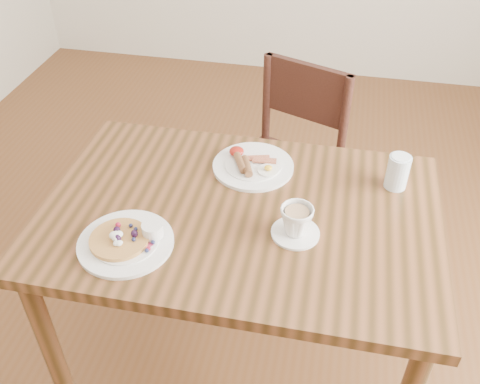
{
  "coord_description": "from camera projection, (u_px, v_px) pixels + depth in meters",
  "views": [
    {
      "loc": [
        0.25,
        -1.19,
        1.81
      ],
      "look_at": [
        0.0,
        0.0,
        0.82
      ],
      "focal_mm": 40.0,
      "sensor_mm": 36.0,
      "label": 1
    }
  ],
  "objects": [
    {
      "name": "ground",
      "position": [
        240.0,
        355.0,
        2.09
      ],
      "size": [
        5.0,
        5.0,
        0.0
      ],
      "primitive_type": "plane",
      "color": "brown",
      "rests_on": "ground"
    },
    {
      "name": "water_glass",
      "position": [
        398.0,
        172.0,
        1.67
      ],
      "size": [
        0.07,
        0.07,
        0.11
      ],
      "primitive_type": "cylinder",
      "color": "silver",
      "rests_on": "dining_table"
    },
    {
      "name": "teacup_saucer",
      "position": [
        296.0,
        222.0,
        1.51
      ],
      "size": [
        0.14,
        0.14,
        0.1
      ],
      "color": "white",
      "rests_on": "dining_table"
    },
    {
      "name": "pancake_plate",
      "position": [
        127.0,
        240.0,
        1.49
      ],
      "size": [
        0.27,
        0.27,
        0.06
      ],
      "color": "white",
      "rests_on": "dining_table"
    },
    {
      "name": "dining_table",
      "position": [
        240.0,
        234.0,
        1.68
      ],
      "size": [
        1.2,
        0.8,
        0.75
      ],
      "color": "brown",
      "rests_on": "ground"
    },
    {
      "name": "chair_far",
      "position": [
        287.0,
        161.0,
        2.25
      ],
      "size": [
        0.54,
        0.54,
        0.88
      ],
      "rotation": [
        0.0,
        0.0,
        2.77
      ],
      "color": "#3D1D16",
      "rests_on": "ground"
    },
    {
      "name": "breakfast_plate",
      "position": [
        252.0,
        165.0,
        1.78
      ],
      "size": [
        0.27,
        0.27,
        0.04
      ],
      "color": "white",
      "rests_on": "dining_table"
    }
  ]
}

